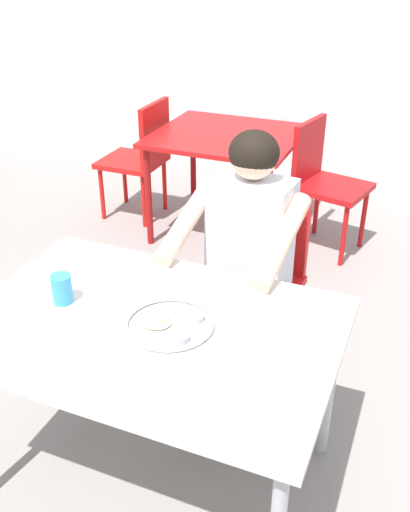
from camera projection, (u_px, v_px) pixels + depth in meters
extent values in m
cube|color=gray|center=(172.00, 477.00, 2.31)|extent=(12.00, 12.00, 0.05)
cube|color=silver|center=(150.00, 327.00, 1.95)|extent=(1.26, 0.86, 0.03)
cylinder|color=#B2B2B7|center=(79.00, 319.00, 2.61)|extent=(0.04, 0.04, 0.70)
cylinder|color=#B2B2B7|center=(330.00, 385.00, 2.23)|extent=(0.04, 0.04, 0.70)
cylinder|color=#B7BABF|center=(170.00, 326.00, 1.92)|extent=(0.30, 0.30, 0.01)
torus|color=#B7BABF|center=(169.00, 324.00, 1.91)|extent=(0.30, 0.30, 0.01)
cylinder|color=#B2B5BA|center=(180.00, 338.00, 1.84)|extent=(0.06, 0.06, 0.02)
cylinder|color=#9E4714|center=(180.00, 337.00, 1.84)|extent=(0.05, 0.05, 0.01)
cylinder|color=#B2B5BA|center=(195.00, 318.00, 1.94)|extent=(0.06, 0.06, 0.02)
cylinder|color=#B77F23|center=(195.00, 317.00, 1.94)|extent=(0.05, 0.05, 0.01)
ellipsoid|color=#DBB77A|center=(155.00, 321.00, 1.93)|extent=(0.14, 0.12, 0.01)
ellipsoid|color=tan|center=(157.00, 316.00, 1.94)|extent=(0.09, 0.07, 0.01)
cylinder|color=#338CBF|center=(62.00, 289.00, 2.03)|extent=(0.07, 0.07, 0.11)
cylinder|color=#593319|center=(61.00, 281.00, 2.01)|extent=(0.06, 0.06, 0.02)
cube|color=red|center=(251.00, 288.00, 2.66)|extent=(0.43, 0.42, 0.04)
cube|color=red|center=(269.00, 231.00, 2.69)|extent=(0.38, 0.07, 0.40)
cylinder|color=red|center=(269.00, 358.00, 2.59)|extent=(0.03, 0.03, 0.43)
cylinder|color=red|center=(205.00, 337.00, 2.72)|extent=(0.03, 0.03, 0.43)
cylinder|color=red|center=(293.00, 322.00, 2.83)|extent=(0.03, 0.03, 0.43)
cylinder|color=red|center=(233.00, 305.00, 2.96)|extent=(0.03, 0.03, 0.43)
cylinder|color=#323232|center=(240.00, 395.00, 2.35)|extent=(0.10, 0.10, 0.47)
cylinder|color=#323232|center=(262.00, 314.00, 2.37)|extent=(0.15, 0.41, 0.12)
cylinder|color=#323232|center=(176.00, 372.00, 2.47)|extent=(0.10, 0.10, 0.47)
cylinder|color=#323232|center=(198.00, 296.00, 2.49)|extent=(0.15, 0.41, 0.12)
cube|color=silver|center=(251.00, 234.00, 2.47)|extent=(0.36, 0.23, 0.49)
cylinder|color=beige|center=(282.00, 241.00, 2.20)|extent=(0.12, 0.46, 0.25)
cylinder|color=beige|center=(188.00, 219.00, 2.36)|extent=(0.12, 0.46, 0.25)
sphere|color=beige|center=(254.00, 156.00, 2.30)|extent=(0.19, 0.19, 0.19)
ellipsoid|color=black|center=(254.00, 153.00, 2.29)|extent=(0.21, 0.20, 0.18)
cube|color=#B71414|center=(227.00, 136.00, 3.82)|extent=(0.94, 0.86, 0.03)
cylinder|color=maroon|center=(149.00, 197.00, 3.84)|extent=(0.04, 0.04, 0.69)
cylinder|color=maroon|center=(267.00, 217.00, 3.56)|extent=(0.04, 0.04, 0.69)
cylinder|color=maroon|center=(193.00, 161.00, 4.43)|extent=(0.04, 0.04, 0.69)
cylinder|color=maroon|center=(297.00, 176.00, 4.16)|extent=(0.04, 0.04, 0.69)
cube|color=red|center=(132.00, 161.00, 4.22)|extent=(0.43, 0.42, 0.04)
cube|color=red|center=(155.00, 134.00, 4.04)|extent=(0.04, 0.39, 0.43)
cylinder|color=red|center=(102.00, 194.00, 4.25)|extent=(0.03, 0.03, 0.40)
cylinder|color=red|center=(125.00, 178.00, 4.52)|extent=(0.03, 0.03, 0.40)
cylinder|color=red|center=(144.00, 201.00, 4.13)|extent=(0.03, 0.03, 0.40)
cylinder|color=red|center=(165.00, 185.00, 4.40)|extent=(0.03, 0.03, 0.40)
cube|color=#B01214|center=(333.00, 188.00, 3.73)|extent=(0.50, 0.48, 0.04)
cube|color=#B01214|center=(309.00, 150.00, 3.72)|extent=(0.12, 0.38, 0.39)
cylinder|color=#B01214|center=(363.00, 218.00, 3.86)|extent=(0.03, 0.03, 0.42)
cylinder|color=#B01214|center=(344.00, 236.00, 3.64)|extent=(0.03, 0.03, 0.42)
cylinder|color=#B01214|center=(317.00, 206.00, 4.04)|extent=(0.03, 0.03, 0.42)
cylinder|color=#B01214|center=(295.00, 222.00, 3.81)|extent=(0.03, 0.03, 0.42)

